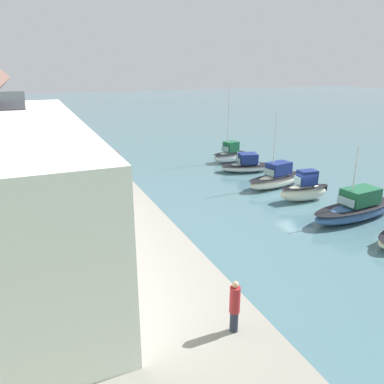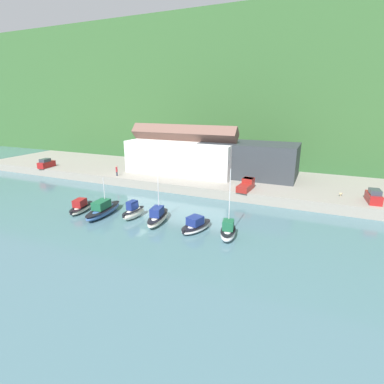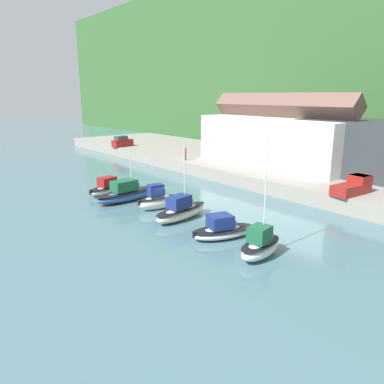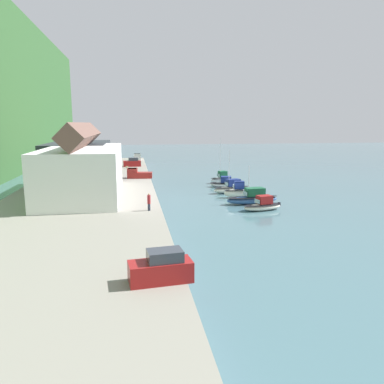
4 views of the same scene
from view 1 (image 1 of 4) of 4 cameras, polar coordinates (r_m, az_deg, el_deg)
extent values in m
plane|color=#476B75|center=(34.58, 15.67, -1.26)|extent=(320.00, 320.00, 0.00)
cube|color=slate|center=(36.39, -23.51, 7.49)|extent=(18.78, 0.10, 4.21)
ellipsoid|color=#33568E|center=(31.65, 23.52, -2.79)|extent=(2.95, 8.31, 1.26)
ellipsoid|color=black|center=(31.50, 23.62, -2.04)|extent=(3.06, 8.48, 0.12)
cube|color=#195638|center=(31.56, 24.27, -0.55)|extent=(1.94, 2.98, 1.22)
cube|color=#8CA5B2|center=(30.43, 22.38, -1.34)|extent=(1.54, 0.23, 0.61)
cylinder|color=silver|center=(30.31, 23.50, 2.22)|extent=(0.10, 0.10, 4.65)
ellipsoid|color=white|center=(34.44, 16.60, -0.10)|extent=(1.95, 4.65, 1.50)
ellipsoid|color=black|center=(34.29, 16.68, 0.73)|extent=(2.02, 4.75, 0.12)
cube|color=navy|center=(34.17, 17.13, 2.14)|extent=(1.25, 1.70, 1.28)
cube|color=#8CA5B2|center=(33.72, 15.77, 1.71)|extent=(0.97, 0.21, 0.64)
cube|color=black|center=(35.55, 19.56, 0.67)|extent=(0.39, 0.32, 0.56)
ellipsoid|color=white|center=(37.73, 12.60, 1.65)|extent=(3.02, 6.85, 1.26)
ellipsoid|color=black|center=(37.61, 12.64, 2.29)|extent=(3.12, 7.00, 0.12)
cube|color=navy|center=(37.63, 13.08, 3.53)|extent=(1.82, 2.53, 1.21)
cube|color=#8CA5B2|center=(36.77, 11.64, 2.98)|extent=(1.30, 0.32, 0.61)
cylinder|color=silver|center=(36.50, 12.45, 7.14)|extent=(0.10, 0.10, 6.20)
ellipsoid|color=silver|center=(42.88, 8.10, 3.73)|extent=(3.70, 5.99, 0.95)
ellipsoid|color=black|center=(42.80, 8.12, 4.16)|extent=(3.82, 6.12, 0.12)
cube|color=navy|center=(42.71, 8.52, 5.09)|extent=(2.18, 2.34, 1.14)
cube|color=#8CA5B2|center=(42.45, 7.04, 4.84)|extent=(1.51, 0.51, 0.57)
cube|color=black|center=(43.62, 11.47, 4.05)|extent=(0.42, 0.37, 0.56)
ellipsoid|color=silver|center=(47.04, 5.71, 5.36)|extent=(2.65, 4.83, 1.31)
ellipsoid|color=black|center=(46.94, 5.73, 5.91)|extent=(2.74, 4.93, 0.12)
cube|color=#195638|center=(46.91, 5.97, 6.91)|extent=(1.65, 1.83, 1.23)
cube|color=#8CA5B2|center=(46.36, 5.06, 6.56)|extent=(1.23, 0.33, 0.61)
cylinder|color=silver|center=(46.00, 5.56, 10.86)|extent=(0.10, 0.10, 7.82)
cube|color=maroon|center=(59.03, -19.22, 8.92)|extent=(2.15, 4.34, 1.40)
cube|color=#333842|center=(58.93, -19.03, 9.99)|extent=(1.72, 2.43, 0.76)
cube|color=maroon|center=(39.58, -13.66, 4.89)|extent=(2.30, 3.67, 1.10)
cube|color=maroon|center=(39.39, -16.64, 5.17)|extent=(2.06, 2.05, 1.90)
cube|color=#2D333D|center=(39.24, -16.74, 6.16)|extent=(1.93, 1.77, 0.50)
cube|color=silver|center=(76.51, -19.24, 10.79)|extent=(3.52, 2.01, 1.10)
cube|color=silver|center=(74.46, -19.12, 10.92)|extent=(1.90, 1.91, 1.90)
cube|color=#2D333D|center=(74.38, -19.18, 11.46)|extent=(1.63, 1.81, 0.50)
cylinder|color=#232838|center=(15.01, 6.41, -18.96)|extent=(0.32, 0.32, 0.85)
cylinder|color=maroon|center=(14.46, 6.55, -15.97)|extent=(0.40, 0.40, 1.05)
sphere|color=tan|center=(14.10, 6.65, -13.81)|extent=(0.24, 0.24, 0.24)
cylinder|color=tan|center=(54.56, -20.03, 7.51)|extent=(0.12, 0.12, 0.28)
ellipsoid|color=tan|center=(54.50, -20.07, 7.84)|extent=(0.73, 0.82, 0.36)
sphere|color=tan|center=(54.29, -19.76, 7.95)|extent=(0.22, 0.22, 0.22)
camera|label=2|loc=(75.88, 27.15, 21.00)|focal=28.00mm
camera|label=3|loc=(71.60, 14.44, 18.59)|focal=35.00mm
camera|label=4|loc=(34.46, 148.39, -14.46)|focal=35.00mm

